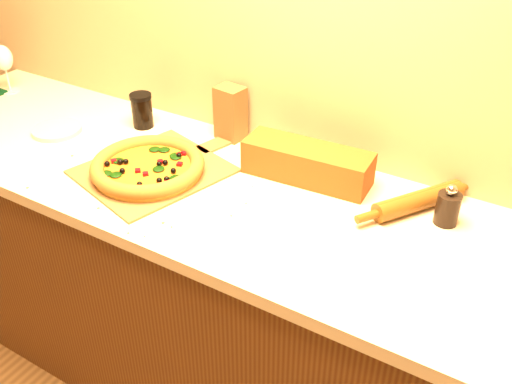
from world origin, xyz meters
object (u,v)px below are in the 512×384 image
Objects in this scene: pizza_peel at (157,169)px; pizza at (148,166)px; rolling_pin at (418,201)px; pepper_grinder at (448,208)px; wine_glass at (3,59)px; dark_jar at (142,110)px; side_plate at (57,130)px.

pizza is (-0.00, -0.04, 0.03)m from pizza_peel.
pepper_grinder is at bearing -15.70° from rolling_pin.
pizza_peel is at bearing -11.00° from wine_glass.
rolling_pin is at bearing 31.44° from pizza_peel.
pizza is 2.87× the size of pepper_grinder.
dark_jar is at bearing 3.29° from wine_glass.
side_plate is at bearing -166.87° from pizza_peel.
rolling_pin is 1.00m from dark_jar.
pizza is 2.05× the size of side_plate.
dark_jar reaches higher than pizza.
wine_glass reaches higher than rolling_pin.
side_plate is at bearing 172.87° from pizza.
pizza_peel is 0.87m from pepper_grinder.
dark_jar is 0.30m from side_plate.
pizza_peel is at bearing 82.91° from pizza.
wine_glass is at bearing -175.20° from pizza_peel.
side_plate is (-1.23, -0.19, -0.02)m from rolling_pin.
pepper_grinder is 0.71× the size of side_plate.
wine_glass is at bearing -178.70° from rolling_pin.
pizza_peel is 1.64× the size of rolling_pin.
pizza is 0.80m from rolling_pin.
wine_glass is (-0.89, 0.21, 0.10)m from pizza.
pizza_peel is 3.49× the size of side_plate.
pizza is at bearing -161.98° from rolling_pin.
pizza is 1.82× the size of wine_glass.
pepper_grinder is at bearing 14.85° from pizza.
wine_glass reaches higher than pepper_grinder.
side_plate is (-1.31, -0.17, -0.04)m from pepper_grinder.
pepper_grinder is 0.99× the size of dark_jar.
pepper_grinder reaches higher than pizza_peel.
dark_jar is (-1.00, 0.00, 0.03)m from rolling_pin.
rolling_pin is at bearing -0.02° from dark_jar.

